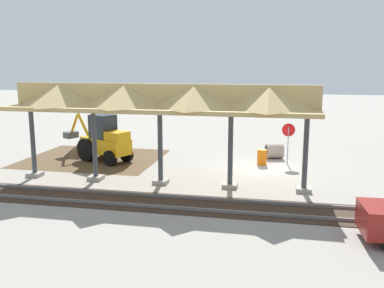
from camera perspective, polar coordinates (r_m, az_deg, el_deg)
ground_plane at (r=24.56m, az=8.90°, el=-3.18°), size 120.00×120.00×0.00m
dirt_work_zone at (r=27.35m, az=-12.99°, el=-1.88°), size 8.15×7.00×0.01m
platform_canopy at (r=20.53m, az=-4.35°, el=5.97°), size 14.92×3.20×4.90m
rail_tracks at (r=17.79m, az=7.73°, el=-8.50°), size 60.00×2.58×0.15m
stop_sign at (r=25.51m, az=12.72°, el=1.20°), size 0.76×0.12×2.41m
backhoe at (r=26.31m, az=-11.66°, el=0.48°), size 5.20×3.35×2.82m
dirt_mound at (r=28.28m, az=-14.53°, el=-1.55°), size 4.38×4.38×1.89m
concrete_pipe at (r=27.12m, az=10.91°, el=-0.91°), size 1.23×1.17×0.93m
traffic_barrel at (r=25.29m, az=9.32°, el=-1.73°), size 0.56×0.56×0.90m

